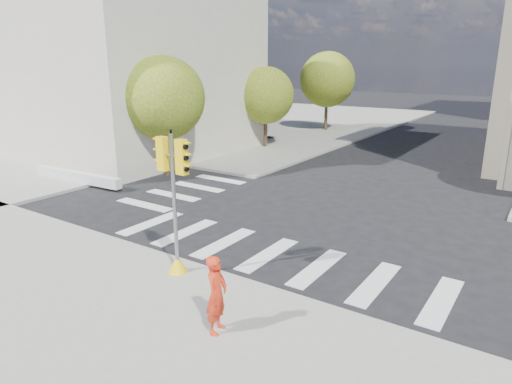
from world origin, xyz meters
The scene contains 9 objects.
ground centered at (0.00, 0.00, 0.00)m, with size 160.00×160.00×0.00m, color black.
sidewalk_far_left centered at (-20.00, 26.00, 0.07)m, with size 28.00×40.00×0.15m, color gray.
classical_building centered at (-20.00, 8.00, 6.44)m, with size 19.00×15.00×12.70m.
tree_lw_near centered at (-10.50, 4.00, 4.20)m, with size 4.40×4.40×6.41m.
tree_lw_mid centered at (-10.50, 14.00, 3.76)m, with size 4.00×4.00×5.77m.
tree_lw_far centered at (-10.50, 24.00, 4.54)m, with size 4.80×4.80×6.95m.
traffic_signal centered at (-1.45, -4.79, 1.90)m, with size 1.07×0.56×4.18m.
photographer centered at (1.41, -6.52, 1.07)m, with size 0.67×0.44×1.84m, color red.
planter_wall centered at (-13.00, 0.06, 0.40)m, with size 6.00×0.40×0.50m, color silver.
Camera 1 is at (7.23, -13.61, 6.07)m, focal length 32.00 mm.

